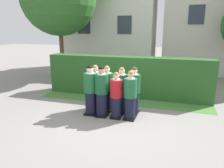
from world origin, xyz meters
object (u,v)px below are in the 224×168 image
Objects in this scene: student_front_row_1 at (102,93)px; student_front_row_3 at (130,96)px; student_in_red_blazer at (116,96)px; student_rear_row_2 at (122,91)px; student_front_row_0 at (90,91)px; student_rear_row_0 at (96,88)px; student_rear_row_3 at (134,91)px; student_rear_row_1 at (107,89)px.

student_front_row_3 is at bearing 1.09° from student_front_row_1.
student_in_red_blazer is 0.53m from student_rear_row_2.
student_front_row_0 reaches higher than student_rear_row_0.
student_front_row_1 is 1.11m from student_rear_row_3.
student_rear_row_3 is at bearing 20.15° from student_front_row_0.
student_front_row_1 is (0.42, -0.04, -0.00)m from student_front_row_0.
student_rear_row_3 is (1.40, -0.02, 0.00)m from student_rear_row_0.
student_front_row_3 is 1.50m from student_rear_row_0.
student_in_red_blazer is 0.94× the size of student_rear_row_3.
student_rear_row_1 is (0.45, -0.03, -0.00)m from student_rear_row_0.
student_front_row_1 is 1.06× the size of student_rear_row_2.
student_in_red_blazer is at bearing -94.52° from student_rear_row_2.
student_rear_row_1 is 1.00× the size of student_rear_row_3.
student_front_row_3 is at bearing -91.06° from student_rear_row_3.
student_front_row_0 is 1.06× the size of student_front_row_3.
student_in_red_blazer is (0.92, -0.05, -0.08)m from student_front_row_0.
student_front_row_1 reaches higher than student_rear_row_1.
student_front_row_0 is 1.07m from student_rear_row_2.
student_rear_row_1 is at bearing -179.27° from student_rear_row_3.
student_front_row_3 is at bearing -21.47° from student_rear_row_0.
student_rear_row_1 is at bearing 49.33° from student_front_row_0.
student_front_row_1 reaches higher than student_in_red_blazer.
student_front_row_0 is 1.05× the size of student_rear_row_0.
student_rear_row_1 is 1.02× the size of student_rear_row_2.
student_front_row_0 is 1.06× the size of student_rear_row_2.
student_front_row_1 is 1.05× the size of student_rear_row_1.
student_rear_row_2 is at bearing 85.48° from student_in_red_blazer.
student_rear_row_1 is at bearing 178.06° from student_rear_row_2.
student_front_row_1 is 0.71m from student_rear_row_0.
student_rear_row_2 is (0.04, 0.53, 0.03)m from student_in_red_blazer.
student_in_red_blazer is at bearing -176.31° from student_front_row_3.
student_front_row_1 is 0.96m from student_front_row_3.
student_front_row_0 is at bearing 176.95° from student_in_red_blazer.
student_rear_row_2 is (0.96, 0.48, -0.05)m from student_front_row_0.
student_front_row_1 is 1.04× the size of student_rear_row_3.
student_front_row_0 is 1.00× the size of student_front_row_1.
student_in_red_blazer is at bearing -129.85° from student_rear_row_3.
student_rear_row_1 is (0.01, 0.53, -0.04)m from student_front_row_1.
student_in_red_blazer is at bearing -47.85° from student_rear_row_1.
student_front_row_3 is 0.98× the size of student_rear_row_3.
student_rear_row_0 is at bearing 127.62° from student_front_row_1.
student_front_row_1 reaches higher than student_rear_row_2.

